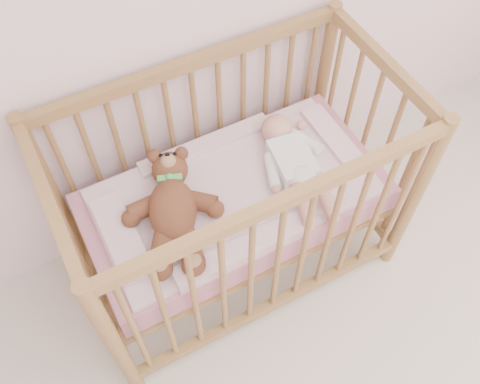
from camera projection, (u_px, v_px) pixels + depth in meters
crib at (234, 200)px, 2.21m from camera, size 1.36×0.76×1.00m
mattress at (234, 202)px, 2.22m from camera, size 1.22×0.62×0.13m
blanket at (234, 191)px, 2.16m from camera, size 1.10×0.58×0.06m
baby at (293, 160)px, 2.16m from camera, size 0.36×0.62×0.14m
teddy_bear at (173, 210)px, 2.01m from camera, size 0.58×0.68×0.16m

